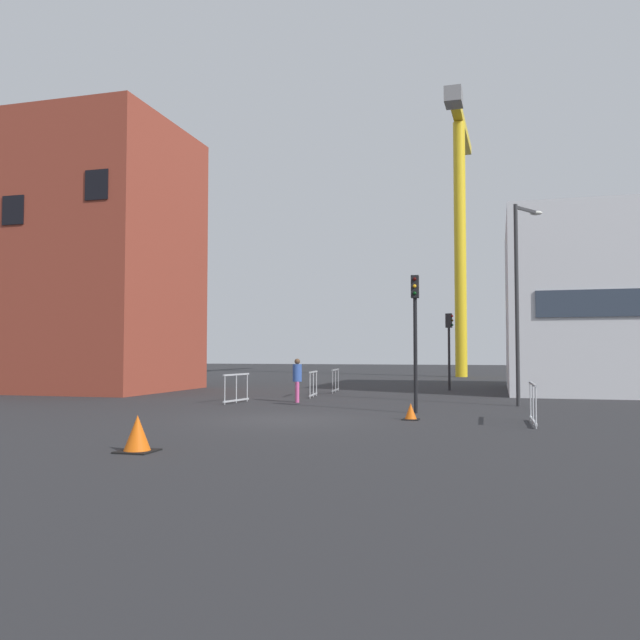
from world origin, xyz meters
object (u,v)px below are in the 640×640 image
traffic_light_island (415,321)px  pedestrian_walking (297,377)px  traffic_cone_on_verge (137,435)px  streetlamp_tall (520,287)px  construction_crane (460,202)px  traffic_cone_orange (411,412)px  traffic_light_crosswalk (449,338)px

traffic_light_island → pedestrian_walking: 6.10m
traffic_cone_on_verge → pedestrian_walking: bearing=93.2°
traffic_cone_on_verge → streetlamp_tall: bearing=60.4°
construction_crane → traffic_light_island: (0.25, -30.47, -10.54)m
pedestrian_walking → traffic_cone_orange: pedestrian_walking is taller
construction_crane → traffic_cone_orange: 35.06m
construction_crane → traffic_light_crosswalk: (0.39, -18.07, -10.84)m
streetlamp_tall → traffic_light_island: size_ratio=1.66×
traffic_light_crosswalk → streetlamp_tall: bearing=-70.4°
traffic_cone_orange → streetlamp_tall: bearing=61.5°
traffic_light_crosswalk → traffic_cone_on_verge: bearing=-101.2°
construction_crane → pedestrian_walking: (-4.57, -27.27, -12.44)m
traffic_cone_on_verge → traffic_cone_orange: size_ratio=1.51×
streetlamp_tall → traffic_cone_on_verge: bearing=-119.6°
streetlamp_tall → traffic_light_crosswalk: 9.35m
construction_crane → pedestrian_walking: bearing=-99.5°
construction_crane → traffic_light_island: construction_crane is taller
streetlamp_tall → construction_crane: bearing=97.4°
construction_crane → traffic_cone_on_verge: construction_crane is taller
pedestrian_walking → traffic_cone_on_verge: bearing=-86.8°
traffic_cone_on_verge → traffic_cone_orange: (4.23, 7.20, -0.12)m
traffic_cone_orange → traffic_light_island: bearing=93.0°
streetlamp_tall → traffic_cone_orange: streetlamp_tall is taller
streetlamp_tall → traffic_cone_orange: bearing=-118.5°
construction_crane → traffic_light_crosswalk: construction_crane is taller
construction_crane → traffic_cone_orange: construction_crane is taller
traffic_light_island → traffic_cone_orange: traffic_light_island is taller
streetlamp_tall → traffic_cone_on_verge: size_ratio=10.23×
traffic_light_island → pedestrian_walking: traffic_light_island is taller
traffic_light_island → traffic_cone_on_verge: bearing=-114.1°
construction_crane → traffic_cone_on_verge: size_ratio=29.50×
traffic_cone_on_verge → traffic_cone_orange: bearing=59.6°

